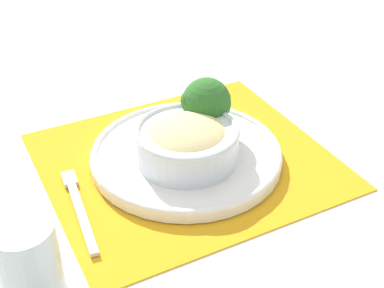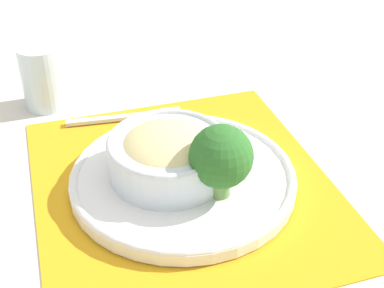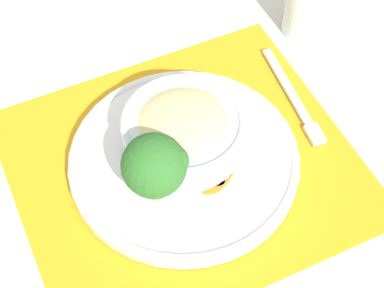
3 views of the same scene
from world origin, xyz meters
name	(u,v)px [view 1 (image 1 of 3)]	position (x,y,z in m)	size (l,w,h in m)	color
ground_plane	(186,161)	(0.00, 0.00, 0.00)	(4.00, 4.00, 0.00)	beige
placemat	(186,160)	(0.00, 0.00, 0.00)	(0.48, 0.44, 0.00)	orange
plate	(186,154)	(0.00, 0.00, 0.02)	(0.30, 0.30, 0.02)	white
bowl	(187,141)	(-0.01, -0.02, 0.05)	(0.16, 0.16, 0.07)	silver
broccoli_floret	(206,103)	(0.06, 0.03, 0.08)	(0.08, 0.08, 0.10)	#759E51
carrot_slice_near	(167,138)	(-0.01, 0.05, 0.02)	(0.04, 0.04, 0.01)	orange
carrot_slice_middle	(162,141)	(-0.02, 0.04, 0.02)	(0.04, 0.04, 0.01)	orange
carrot_slice_far	(159,144)	(-0.03, 0.04, 0.02)	(0.04, 0.04, 0.01)	orange
carrot_slice_extra	(157,148)	(-0.04, 0.03, 0.02)	(0.04, 0.04, 0.01)	orange
water_glass	(30,266)	(-0.29, -0.12, 0.05)	(0.07, 0.07, 0.11)	silver
fork	(77,202)	(-0.19, 0.00, 0.01)	(0.06, 0.18, 0.01)	silver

